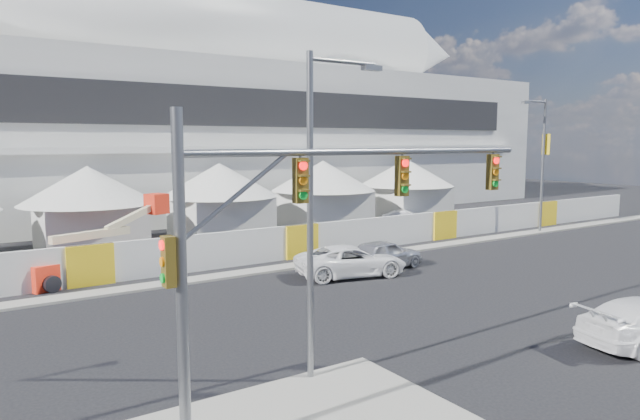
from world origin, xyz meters
TOP-DOWN VIEW (x-y plane):
  - ground at (0.00, 0.00)m, footprint 160.00×160.00m
  - far_curb at (20.00, 12.50)m, footprint 80.00×1.20m
  - stadium at (8.71, 41.50)m, footprint 80.00×24.80m
  - tent_row at (0.50, 24.00)m, footprint 53.40×8.40m
  - hoarding_fence at (6.00, 14.50)m, footprint 70.00×0.25m
  - scaffold_tower at (46.00, 36.00)m, footprint 4.40×4.40m
  - sedan_silver at (8.07, 9.34)m, footprint 2.37×4.98m
  - pickup_curb at (5.67, 9.02)m, footprint 3.93×6.23m
  - lot_car_a at (19.82, 20.45)m, footprint 3.47×3.99m
  - traffic_mast at (-5.48, -2.99)m, footprint 10.66×0.73m
  - streetlight_median at (-2.91, -0.80)m, footprint 2.55×0.26m
  - streetlight_curb at (26.14, 12.50)m, footprint 2.99×0.67m
  - boom_lift at (-6.08, 15.50)m, footprint 8.22×3.03m

SIDE VIEW (x-z plane):
  - ground at x=0.00m, z-range 0.00..0.00m
  - far_curb at x=20.00m, z-range 0.00..0.12m
  - lot_car_a at x=19.82m, z-range 0.00..1.30m
  - pickup_curb at x=5.67m, z-range 0.00..1.60m
  - sedan_silver at x=8.07m, z-range 0.00..1.64m
  - hoarding_fence at x=6.00m, z-range 0.00..2.00m
  - boom_lift at x=-6.08m, z-range -0.93..3.10m
  - tent_row at x=0.50m, z-range 0.45..5.85m
  - traffic_mast at x=-5.48m, z-range 0.61..8.07m
  - streetlight_median at x=-2.91m, z-range 0.83..10.06m
  - streetlight_curb at x=26.14m, z-range 0.81..10.90m
  - scaffold_tower at x=46.00m, z-range 0.00..12.00m
  - stadium at x=8.71m, z-range -1.54..20.44m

